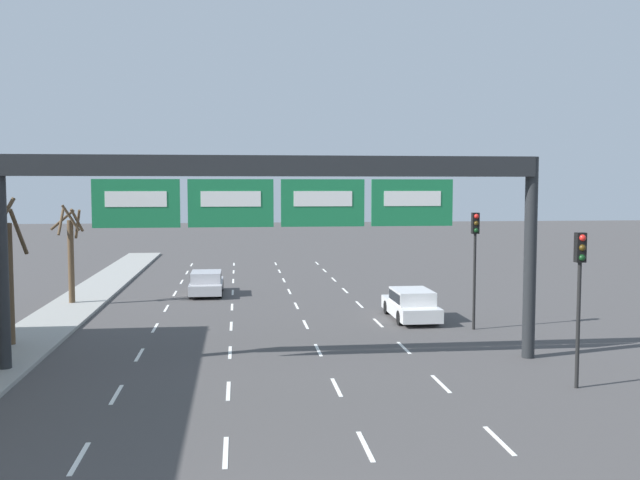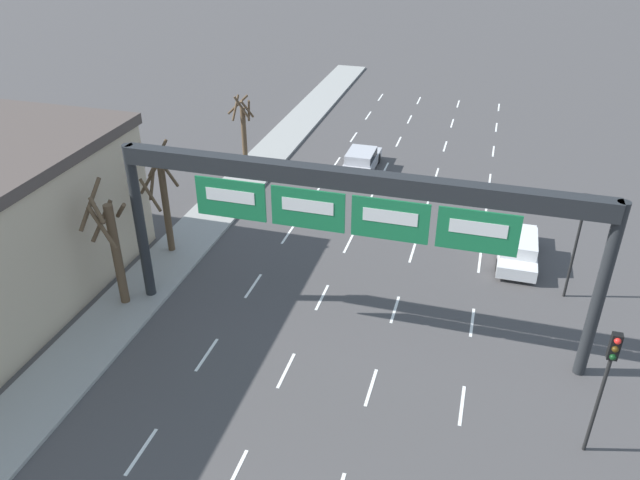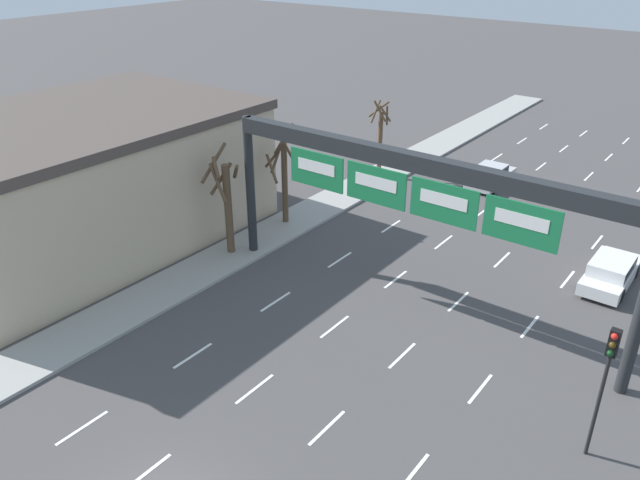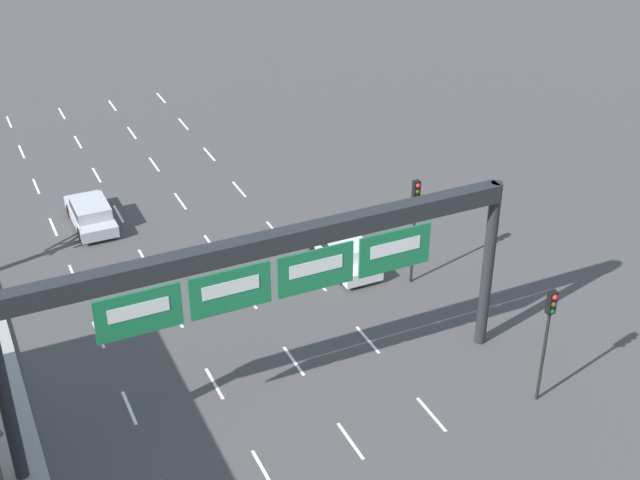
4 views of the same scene
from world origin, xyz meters
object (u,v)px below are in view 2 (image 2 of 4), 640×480
(traffic_light_near_gantry, at_px, (580,226))
(traffic_light_mid_block, at_px, (608,371))
(sign_gantry, at_px, (350,203))
(car_white, at_px, (518,247))
(tree_bare_second, at_px, (113,244))
(tree_bare_closest, at_px, (163,199))
(tree_bare_third, at_px, (244,132))
(car_silver, at_px, (361,160))

(traffic_light_near_gantry, relative_size, traffic_light_mid_block, 1.06)
(sign_gantry, xyz_separation_m, traffic_light_mid_block, (8.96, -3.88, -2.51))
(car_white, relative_size, traffic_light_mid_block, 0.98)
(tree_bare_second, bearing_deg, car_white, 27.24)
(tree_bare_closest, relative_size, tree_bare_third, 1.10)
(traffic_light_mid_block, distance_m, tree_bare_second, 19.13)
(traffic_light_mid_block, relative_size, tree_bare_second, 0.87)
(sign_gantry, xyz_separation_m, car_silver, (-3.12, 16.39, -5.19))
(tree_bare_third, bearing_deg, sign_gantry, -53.83)
(sign_gantry, bearing_deg, car_silver, 100.79)
(car_white, relative_size, car_silver, 1.07)
(car_white, relative_size, traffic_light_near_gantry, 0.93)
(tree_bare_closest, bearing_deg, car_white, 13.35)
(tree_bare_third, bearing_deg, tree_bare_closest, -90.89)
(traffic_light_near_gantry, height_order, traffic_light_mid_block, traffic_light_near_gantry)
(tree_bare_second, height_order, tree_bare_third, tree_bare_second)
(car_silver, distance_m, tree_bare_third, 7.65)
(sign_gantry, xyz_separation_m, car_white, (6.63, 7.70, -5.16))
(car_silver, distance_m, traffic_light_mid_block, 23.75)
(car_silver, bearing_deg, traffic_light_near_gantry, -43.46)
(traffic_light_near_gantry, height_order, tree_bare_third, tree_bare_third)
(traffic_light_mid_block, xyz_separation_m, tree_bare_second, (-18.88, 3.05, -0.38))
(sign_gantry, xyz_separation_m, tree_bare_closest, (-10.05, 3.74, -2.98))
(sign_gantry, bearing_deg, tree_bare_closest, 159.60)
(traffic_light_near_gantry, bearing_deg, tree_bare_closest, -175.78)
(sign_gantry, distance_m, car_silver, 17.47)
(tree_bare_second, bearing_deg, sign_gantry, 4.76)
(traffic_light_mid_block, height_order, tree_bare_third, tree_bare_third)
(tree_bare_closest, bearing_deg, traffic_light_near_gantry, 4.22)
(traffic_light_mid_block, relative_size, tree_bare_third, 0.94)
(traffic_light_near_gantry, xyz_separation_m, tree_bare_third, (-18.66, 8.41, -0.72))
(tree_bare_second, relative_size, tree_bare_third, 1.08)
(traffic_light_near_gantry, bearing_deg, tree_bare_third, 155.73)
(tree_bare_closest, bearing_deg, sign_gantry, -20.40)
(sign_gantry, relative_size, car_white, 3.97)
(tree_bare_third, bearing_deg, traffic_light_near_gantry, -24.27)
(car_white, xyz_separation_m, tree_bare_closest, (-16.68, -3.96, 2.18))
(car_silver, relative_size, traffic_light_mid_block, 0.92)
(car_white, bearing_deg, sign_gantry, -130.74)
(traffic_light_mid_block, bearing_deg, tree_bare_second, 170.82)
(car_silver, xyz_separation_m, tree_bare_second, (-6.80, -17.22, 2.31))
(sign_gantry, relative_size, traffic_light_near_gantry, 3.68)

